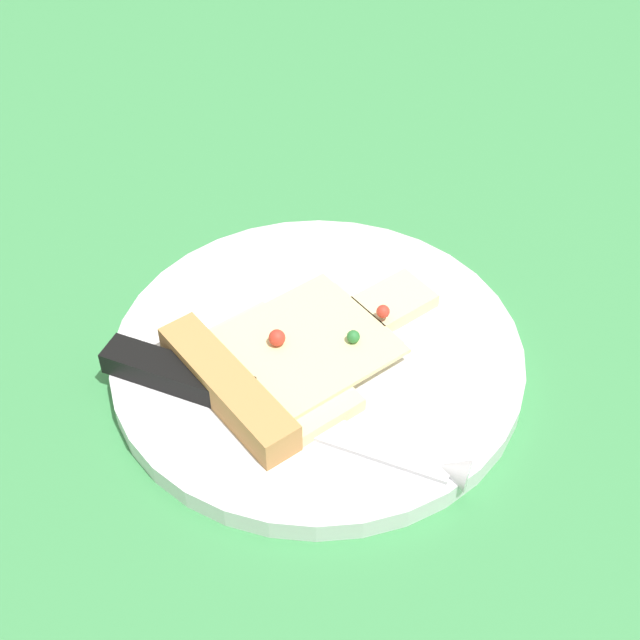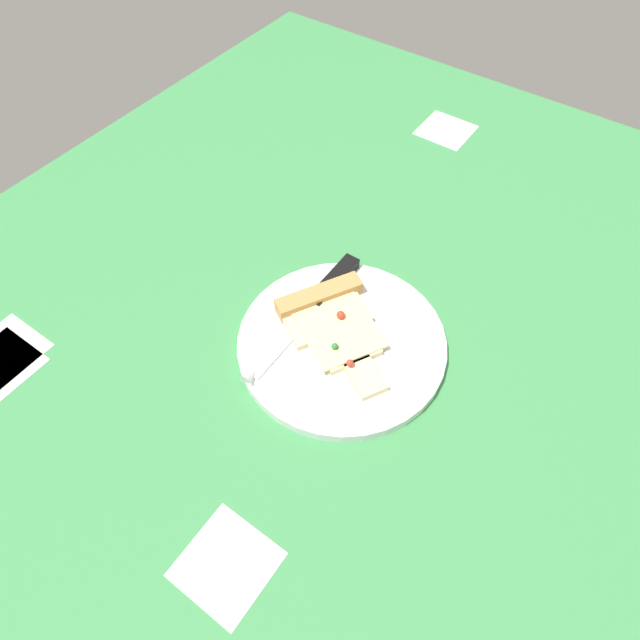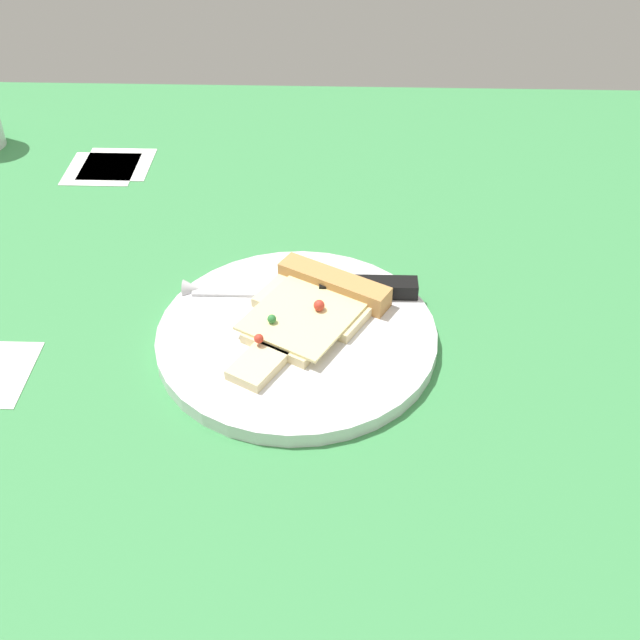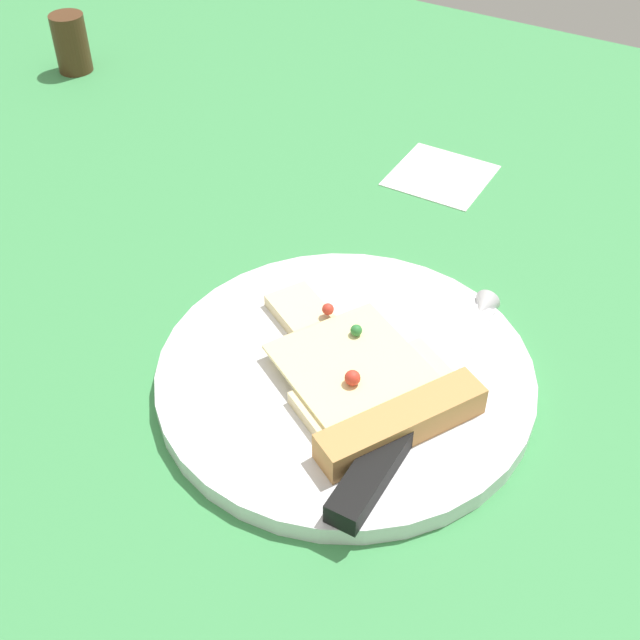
# 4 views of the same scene
# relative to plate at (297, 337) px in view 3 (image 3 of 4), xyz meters

# --- Properties ---
(ground_plane) EXTENTS (1.39, 1.39, 0.03)m
(ground_plane) POSITION_rel_plate_xyz_m (0.07, 0.02, -0.02)
(ground_plane) COLOR #3D8C4C
(ground_plane) RESTS_ON ground
(plate) EXTENTS (0.27, 0.27, 0.02)m
(plate) POSITION_rel_plate_xyz_m (0.00, 0.00, 0.00)
(plate) COLOR silver
(plate) RESTS_ON ground_plane
(pizza_slice) EXTENTS (0.19, 0.15, 0.02)m
(pizza_slice) POSITION_rel_plate_xyz_m (-0.02, 0.01, 0.02)
(pizza_slice) COLOR beige
(pizza_slice) RESTS_ON plate
(knife) EXTENTS (0.02, 0.24, 0.02)m
(knife) POSITION_rel_plate_xyz_m (-0.06, 0.02, 0.01)
(knife) COLOR silver
(knife) RESTS_ON plate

